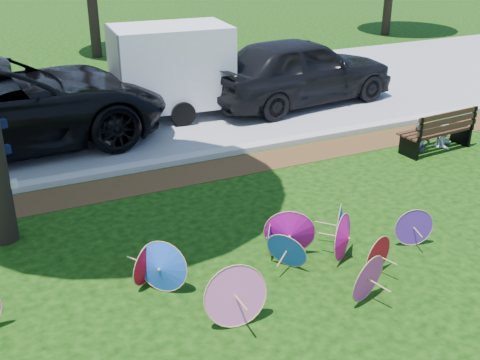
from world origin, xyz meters
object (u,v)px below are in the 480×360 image
object	(u,v)px
dark_pickup	(300,70)
cargo_trailer	(172,66)
parasol_pile	(266,257)
park_bench	(435,129)
person_right	(447,124)
person_left	(422,125)

from	to	relation	value
dark_pickup	cargo_trailer	distance (m)	3.48
parasol_pile	dark_pickup	xyz separation A→B (m)	(4.83, 7.28, 0.55)
park_bench	person_right	distance (m)	0.36
park_bench	parasol_pile	bearing A→B (deg)	-157.12
parasol_pile	cargo_trailer	distance (m)	7.91
dark_pickup	person_left	size ratio (longest dim) A/B	4.39
dark_pickup	person_left	xyz separation A→B (m)	(0.52, -4.27, -0.30)
park_bench	person_right	xyz separation A→B (m)	(0.35, 0.05, 0.06)
dark_pickup	cargo_trailer	world-z (taller)	cargo_trailer
park_bench	cargo_trailer	bearing A→B (deg)	127.38
parasol_pile	cargo_trailer	xyz separation A→B (m)	(1.40, 7.73, 0.93)
person_left	person_right	bearing A→B (deg)	23.96
person_left	park_bench	bearing A→B (deg)	15.83
parasol_pile	park_bench	bearing A→B (deg)	27.47
cargo_trailer	park_bench	world-z (taller)	cargo_trailer
dark_pickup	person_left	distance (m)	4.31
park_bench	person_left	bearing A→B (deg)	167.28
parasol_pile	person_right	bearing A→B (deg)	26.48
cargo_trailer	person_left	bearing A→B (deg)	-45.45
person_right	cargo_trailer	bearing A→B (deg)	116.24
parasol_pile	person_left	size ratio (longest dim) A/B	5.71
parasol_pile	person_left	distance (m)	6.14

